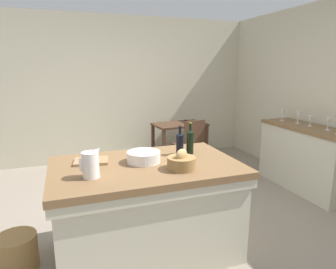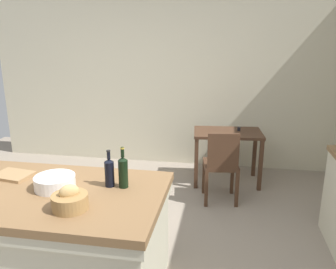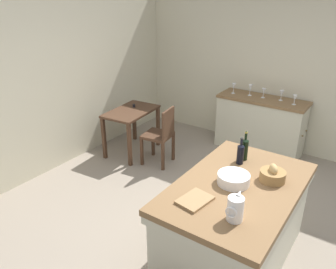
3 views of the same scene
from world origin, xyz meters
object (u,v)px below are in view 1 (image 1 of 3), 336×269
object	(u,v)px
wooden_chair	(190,145)
pitcher	(90,165)
wine_bottle_dark	(190,141)
wine_glass_right	(298,115)
bread_basket	(181,162)
wash_bowl	(144,157)
wicker_hamper	(17,253)
island_table	(147,205)
wine_glass_left	(328,122)
wine_bottle_amber	(180,143)
wine_glass_far_right	(283,113)
writing_desk	(179,130)
cutting_board	(91,161)
side_cabinet	(305,158)
wine_glass_middle	(310,119)

from	to	relation	value
wooden_chair	pitcher	xyz separation A→B (m)	(-1.69, -1.93, 0.48)
wine_bottle_dark	wine_glass_right	distance (m)	2.18
wooden_chair	bread_basket	size ratio (longest dim) A/B	3.79
wash_bowl	wicker_hamper	bearing A→B (deg)	176.43
island_table	wine_glass_left	size ratio (longest dim) A/B	10.15
island_table	wine_bottle_dark	xyz separation A→B (m)	(0.49, 0.16, 0.53)
pitcher	bread_basket	world-z (taller)	pitcher
wine_bottle_amber	wine_glass_right	xyz separation A→B (m)	(2.14, 0.77, 0.05)
wine_glass_right	wine_glass_far_right	xyz separation A→B (m)	(-0.05, 0.27, -0.01)
bread_basket	wine_glass_right	bearing A→B (deg)	26.92
island_table	wine_glass_right	xyz separation A→B (m)	(2.53, 0.93, 0.56)
writing_desk	wine_glass_far_right	distance (m)	1.75
cutting_board	wine_bottle_dark	size ratio (longest dim) A/B	0.93
wine_glass_left	wicker_hamper	xyz separation A→B (m)	(-3.67, -0.31, -0.86)
side_cabinet	cutting_board	xyz separation A→B (m)	(-2.96, -0.49, 0.42)
wine_glass_far_right	wine_glass_right	bearing A→B (deg)	-80.07
wine_glass_far_right	wooden_chair	bearing A→B (deg)	156.64
island_table	wine_glass_left	distance (m)	2.65
wine_bottle_dark	wine_glass_left	world-z (taller)	wine_bottle_dark
wooden_chair	wine_bottle_dark	distance (m)	1.81
wine_bottle_dark	wicker_hamper	distance (m)	1.81
bread_basket	wine_glass_right	xyz separation A→B (m)	(2.28, 1.16, 0.10)
wine_glass_left	wicker_hamper	bearing A→B (deg)	-175.12
pitcher	wine_bottle_dark	world-z (taller)	wine_bottle_dark
wine_bottle_amber	wine_glass_left	size ratio (longest dim) A/B	1.78
wine_glass_left	wooden_chair	bearing A→B (deg)	135.91
wine_glass_right	wine_bottle_dark	bearing A→B (deg)	-159.29
island_table	wash_bowl	xyz separation A→B (m)	(-0.01, 0.05, 0.45)
side_cabinet	wooden_chair	world-z (taller)	same
writing_desk	cutting_board	size ratio (longest dim) A/B	3.22
wash_bowl	wooden_chair	bearing A→B (deg)	54.65
island_table	cutting_board	bearing A→B (deg)	156.27
island_table	wine_glass_far_right	world-z (taller)	wine_glass_far_right
cutting_board	wine_glass_right	bearing A→B (deg)	13.75
side_cabinet	wine_glass_far_right	xyz separation A→B (m)	(-0.03, 0.50, 0.57)
wooden_chair	cutting_board	bearing A→B (deg)	-136.82
writing_desk	wine_bottle_amber	world-z (taller)	wine_bottle_amber
island_table	wine_glass_middle	bearing A→B (deg)	15.59
wine_glass_far_right	writing_desk	bearing A→B (deg)	135.80
island_table	wine_glass_far_right	distance (m)	2.81
bread_basket	wine_bottle_amber	distance (m)	0.42
bread_basket	wine_glass_left	bearing A→B (deg)	16.00
cutting_board	wine_glass_right	distance (m)	3.07
wooden_chair	cutting_board	size ratio (longest dim) A/B	3.08
wash_bowl	cutting_board	bearing A→B (deg)	161.57
writing_desk	wine_bottle_dark	xyz separation A→B (m)	(-0.77, -2.22, 0.39)
side_cabinet	wine_glass_far_right	distance (m)	0.76
cutting_board	wicker_hamper	distance (m)	0.98
wooden_chair	wash_bowl	bearing A→B (deg)	-125.35
wash_bowl	wine_glass_left	distance (m)	2.59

